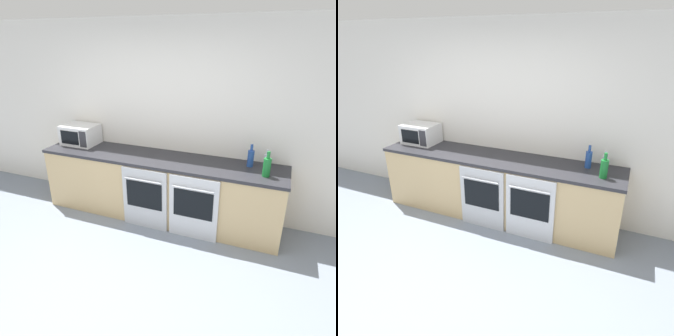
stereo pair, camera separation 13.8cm
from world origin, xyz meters
The scene contains 9 objects.
ground_plane centered at (0.00, 0.00, 0.00)m, with size 16.00×16.00×0.00m, color gray.
wall_back centered at (0.00, 2.08, 1.30)m, with size 10.00×0.06×2.60m.
counter_back centered at (0.00, 1.72, 0.44)m, with size 3.30×0.68×0.89m.
oven_left centered at (-0.05, 1.38, 0.43)m, with size 0.62×0.06×0.84m.
oven_right centered at (0.60, 1.38, 0.43)m, with size 0.62×0.06×0.84m.
microwave centered at (-1.30, 1.83, 1.03)m, with size 0.50×0.39×0.28m.
bottle_blue centered at (1.17, 1.85, 1.00)m, with size 0.08×0.08×0.28m.
bottle_clear centered at (1.35, 1.92, 0.97)m, with size 0.07×0.07×0.22m.
bottle_green centered at (1.38, 1.62, 1.00)m, with size 0.09×0.09×0.30m.
Camera 1 is at (1.47, -1.68, 2.32)m, focal length 32.00 mm.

